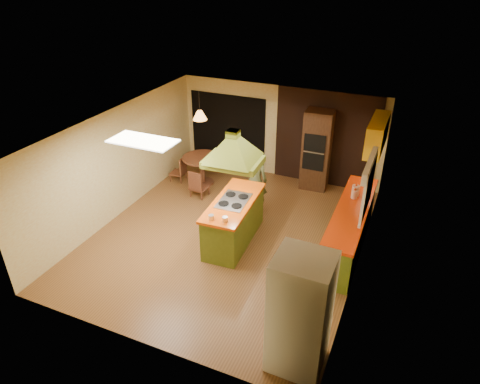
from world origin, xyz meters
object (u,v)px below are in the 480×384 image
at_px(kitchen_island, 234,221).
at_px(man, 255,181).
at_px(refrigerator, 300,314).
at_px(canister_large, 355,191).
at_px(wall_oven, 317,150).
at_px(dining_table, 202,165).

distance_m(kitchen_island, man, 1.36).
relative_size(refrigerator, canister_large, 8.17).
distance_m(kitchen_island, refrigerator, 3.32).
xyz_separation_m(man, wall_oven, (0.99, 1.75, 0.25)).
relative_size(wall_oven, canister_large, 8.82).
bearing_deg(man, wall_oven, -131.45).
relative_size(kitchen_island, canister_large, 8.41).
relative_size(kitchen_island, dining_table, 1.94).
relative_size(man, wall_oven, 0.76).
relative_size(man, refrigerator, 0.82).
xyz_separation_m(man, dining_table, (-1.79, 0.76, -0.26)).
distance_m(refrigerator, dining_table, 6.08).
xyz_separation_m(kitchen_island, man, (-0.05, 1.32, 0.30)).
distance_m(wall_oven, dining_table, 2.99).
xyz_separation_m(kitchen_island, dining_table, (-1.84, 2.08, 0.05)).
bearing_deg(kitchen_island, wall_oven, 69.68).
bearing_deg(dining_table, man, -23.00).
distance_m(refrigerator, wall_oven, 5.70).
bearing_deg(canister_large, wall_oven, 126.00).
distance_m(refrigerator, canister_large, 3.80).
bearing_deg(refrigerator, wall_oven, 102.76).
bearing_deg(man, kitchen_island, 80.32).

